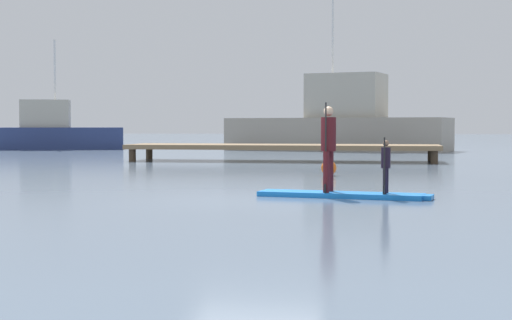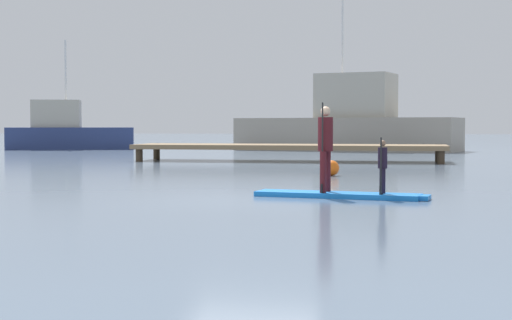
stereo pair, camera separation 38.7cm
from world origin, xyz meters
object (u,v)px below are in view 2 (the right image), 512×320
object	(u,v)px
paddleboard_near	(341,195)
paddler_adult	(325,143)
mooring_buoy_mid	(332,168)
fishing_boat_green_midground	(67,132)
paddler_child_solo	(382,164)
fishing_boat_white_large	(349,125)

from	to	relation	value
paddleboard_near	paddler_adult	world-z (taller)	paddler_adult
paddleboard_near	mooring_buoy_mid	world-z (taller)	mooring_buoy_mid
paddleboard_near	fishing_boat_green_midground	bearing A→B (deg)	123.01
paddler_child_solo	fishing_boat_green_midground	bearing A→B (deg)	124.00
paddler_child_solo	mooring_buoy_mid	bearing A→B (deg)	103.34
mooring_buoy_mid	fishing_boat_green_midground	bearing A→B (deg)	129.05
paddler_child_solo	fishing_boat_green_midground	xyz separation A→B (m)	(-19.59, 29.04, 0.35)
paddleboard_near	paddler_adult	size ratio (longest dim) A/B	1.96
fishing_boat_green_midground	mooring_buoy_mid	distance (m)	28.50
paddler_adult	fishing_boat_green_midground	distance (m)	34.25
fishing_boat_white_large	fishing_boat_green_midground	size ratio (longest dim) A/B	1.69
paddleboard_near	paddler_child_solo	xyz separation A→B (m)	(0.82, -0.15, 0.63)
paddleboard_near	paddler_adult	bearing A→B (deg)	171.68
fishing_boat_white_large	mooring_buoy_mid	world-z (taller)	fishing_boat_white_large
paddler_adult	paddler_child_solo	size ratio (longest dim) A/B	1.62
paddleboard_near	fishing_boat_white_large	size ratio (longest dim) A/B	0.27
paddler_child_solo	mooring_buoy_mid	world-z (taller)	paddler_child_solo
mooring_buoy_mid	paddler_adult	bearing A→B (deg)	-85.69
fishing_boat_white_large	fishing_boat_green_midground	xyz separation A→B (m)	(-16.79, -0.64, -0.43)
paddler_child_solo	fishing_boat_white_large	distance (m)	29.82
paddler_adult	fishing_boat_white_large	distance (m)	29.53
paddler_adult	fishing_boat_white_large	world-z (taller)	fishing_boat_white_large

